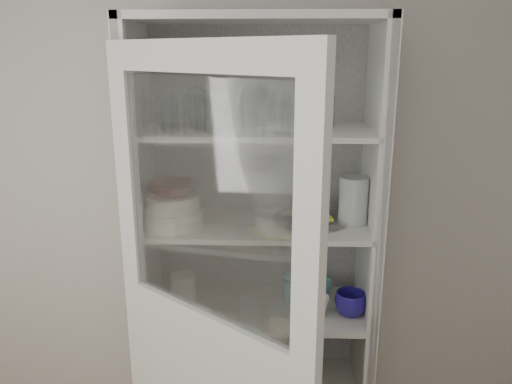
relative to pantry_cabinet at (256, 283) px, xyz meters
The scene contains 36 objects.
wall_back 0.44m from the pantry_cabinet, 140.87° to the left, with size 3.60×0.02×2.60m, color beige.
pantry_cabinet is the anchor object (origin of this frame).
cupboard_door 0.59m from the pantry_cabinet, 104.51° to the right, with size 0.73×0.59×2.00m.
tumbler_0 0.87m from the pantry_cabinet, 150.44° to the right, with size 0.06×0.06×0.13m, color silver.
tumbler_1 0.82m from the pantry_cabinet, 126.78° to the right, with size 0.08×0.08×0.15m, color silver.
tumbler_2 0.84m from the pantry_cabinet, 137.10° to the right, with size 0.07×0.07×0.15m, color silver.
tumbler_3 0.82m from the pantry_cabinet, 57.31° to the right, with size 0.06×0.06×0.13m, color silver.
tumbler_4 0.80m from the pantry_cabinet, 98.38° to the right, with size 0.06×0.06×0.13m, color silver.
tumbler_5 0.82m from the pantry_cabinet, 62.86° to the right, with size 0.07×0.07×0.14m, color silver.
tumbler_6 0.84m from the pantry_cabinet, 39.55° to the right, with size 0.06×0.06×0.12m, color silver.
tumbler_7 0.87m from the pantry_cabinet, 169.63° to the right, with size 0.07×0.07×0.14m, color silver.
tumbler_8 0.86m from the pantry_cabinet, behind, with size 0.08×0.08×0.15m, color silver.
tumbler_9 0.80m from the pantry_cabinet, 114.54° to the right, with size 0.07×0.07×0.14m, color silver.
tumbler_10 0.81m from the pantry_cabinet, 23.19° to the right, with size 0.07×0.07×0.14m, color silver.
tumbler_11 0.84m from the pantry_cabinet, ahead, with size 0.06×0.06×0.13m, color silver.
goblet_0 0.85m from the pantry_cabinet, 169.46° to the left, with size 0.08×0.08×0.18m, color silver, non-canonical shape.
goblet_1 0.81m from the pantry_cabinet, 62.94° to the left, with size 0.08×0.08×0.18m, color silver, non-canonical shape.
goblet_2 0.82m from the pantry_cabinet, 110.20° to the left, with size 0.08×0.08×0.19m, color silver, non-canonical shape.
goblet_3 0.84m from the pantry_cabinet, 12.58° to the left, with size 0.08×0.08×0.17m, color silver, non-canonical shape.
plate_stack_front 0.51m from the pantry_cabinet, 158.13° to the right, with size 0.24×0.24×0.07m, color white.
plate_stack_back 0.54m from the pantry_cabinet, behind, with size 0.22×0.22×0.06m, color white.
cream_bowl 0.56m from the pantry_cabinet, 158.13° to the right, with size 0.22×0.22×0.07m, color beige.
terracotta_bowl 0.60m from the pantry_cabinet, 158.13° to the right, with size 0.20×0.20×0.05m, color #4B211A.
glass_platter 0.41m from the pantry_cabinet, 11.31° to the right, with size 0.32×0.32×0.02m, color silver.
yellow_trivet 0.42m from the pantry_cabinet, 11.31° to the right, with size 0.15×0.15×0.01m, color yellow.
white_ramekin 0.45m from the pantry_cabinet, 11.31° to the right, with size 0.14×0.14×0.06m, color white.
grey_bowl_stack 0.59m from the pantry_cabinet, ahead, with size 0.12×0.12×0.20m, color #B1B6B6.
mug_blue 0.43m from the pantry_cabinet, 18.01° to the right, with size 0.13×0.13×0.11m, color navy.
mug_teal 0.30m from the pantry_cabinet, ahead, with size 0.10×0.10×0.10m, color #1B6B76.
mug_white 0.31m from the pantry_cabinet, 29.38° to the right, with size 0.10×0.10×0.09m, color white.
teal_jar 0.17m from the pantry_cabinet, ahead, with size 0.10×0.10×0.12m.
measuring_cups 0.37m from the pantry_cabinet, 153.97° to the right, with size 0.11×0.11×0.04m, color #B5B6BB.
white_canister 0.33m from the pantry_cabinet, behind, with size 0.11×0.11×0.13m, color white.
cream_dish 0.52m from the pantry_cabinet, 159.46° to the right, with size 0.25×0.25×0.08m, color beige.
tin_box 0.48m from the pantry_cabinet, 36.71° to the right, with size 0.18×0.13×0.05m, color #AFAFB5.
tumbler_12 0.83m from the pantry_cabinet, 156.92° to the right, with size 0.07×0.07×0.14m, color silver.
Camera 1 is at (0.27, -0.75, 1.96)m, focal length 35.00 mm.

